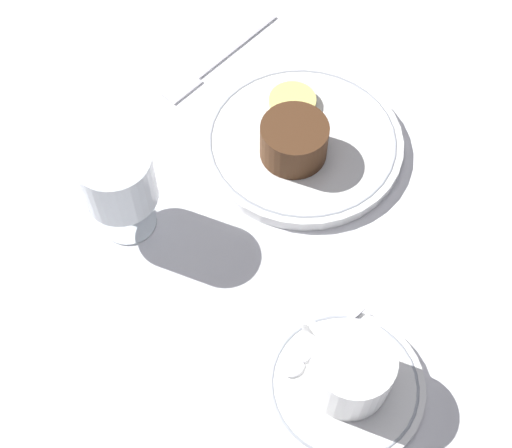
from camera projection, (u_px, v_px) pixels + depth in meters
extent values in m
plane|color=white|center=(280.00, 150.00, 0.83)|extent=(3.00, 3.00, 0.00)
cylinder|color=white|center=(303.00, 143.00, 0.83)|extent=(0.23, 0.23, 0.01)
torus|color=#999EA8|center=(303.00, 140.00, 0.82)|extent=(0.22, 0.22, 0.00)
cylinder|color=white|center=(344.00, 386.00, 0.68)|extent=(0.15, 0.15, 0.01)
torus|color=#999EA8|center=(345.00, 384.00, 0.67)|extent=(0.14, 0.14, 0.00)
cylinder|color=white|center=(351.00, 370.00, 0.65)|extent=(0.08, 0.08, 0.06)
cylinder|color=#9E7A4C|center=(352.00, 369.00, 0.64)|extent=(0.07, 0.07, 0.05)
torus|color=white|center=(315.00, 333.00, 0.66)|extent=(0.03, 0.01, 0.04)
cube|color=silver|center=(334.00, 334.00, 0.70)|extent=(0.01, 0.08, 0.00)
ellipsoid|color=silver|center=(294.00, 368.00, 0.68)|extent=(0.02, 0.02, 0.00)
cylinder|color=silver|center=(129.00, 221.00, 0.78)|extent=(0.06, 0.06, 0.01)
cylinder|color=silver|center=(126.00, 208.00, 0.75)|extent=(0.01, 0.01, 0.05)
cylinder|color=silver|center=(117.00, 178.00, 0.71)|extent=(0.08, 0.08, 0.06)
cylinder|color=maroon|center=(119.00, 185.00, 0.72)|extent=(0.07, 0.07, 0.03)
cube|color=silver|center=(237.00, 45.00, 0.92)|extent=(0.02, 0.15, 0.01)
cube|color=silver|center=(182.00, 88.00, 0.88)|extent=(0.03, 0.05, 0.01)
cylinder|color=#4C2D19|center=(295.00, 140.00, 0.79)|extent=(0.08, 0.08, 0.05)
cylinder|color=#EFE075|center=(292.00, 101.00, 0.84)|extent=(0.06, 0.06, 0.01)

